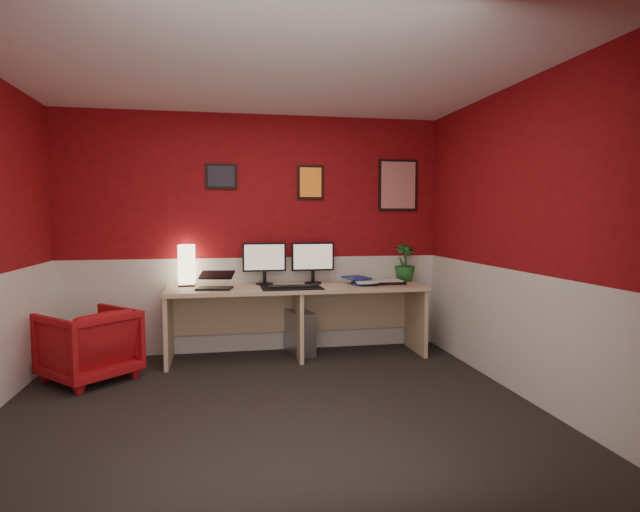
{
  "coord_description": "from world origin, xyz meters",
  "views": [
    {
      "loc": [
        -0.33,
        -3.76,
        1.43
      ],
      "look_at": [
        0.6,
        1.21,
        1.05
      ],
      "focal_mm": 29.12,
      "sensor_mm": 36.0,
      "label": 1
    }
  ],
  "objects_px": {
    "zen_tray": "(387,282)",
    "armchair": "(89,345)",
    "monitor_right": "(313,256)",
    "pc_tower": "(299,332)",
    "desk": "(298,322)",
    "monitor_left": "(264,257)",
    "laptop": "(214,278)",
    "potted_plant": "(405,263)",
    "shoji_lamp": "(187,266)"
  },
  "relations": [
    {
      "from": "desk",
      "to": "armchair",
      "type": "relative_size",
      "value": 3.76
    },
    {
      "from": "desk",
      "to": "pc_tower",
      "type": "distance_m",
      "value": 0.2
    },
    {
      "from": "shoji_lamp",
      "to": "potted_plant",
      "type": "bearing_deg",
      "value": -0.75
    },
    {
      "from": "zen_tray",
      "to": "armchair",
      "type": "bearing_deg",
      "value": -171.64
    },
    {
      "from": "desk",
      "to": "laptop",
      "type": "xyz_separation_m",
      "value": [
        -0.82,
        -0.07,
        0.47
      ]
    },
    {
      "from": "potted_plant",
      "to": "pc_tower",
      "type": "relative_size",
      "value": 0.9
    },
    {
      "from": "zen_tray",
      "to": "shoji_lamp",
      "type": "bearing_deg",
      "value": 173.87
    },
    {
      "from": "desk",
      "to": "armchair",
      "type": "distance_m",
      "value": 1.95
    },
    {
      "from": "pc_tower",
      "to": "armchair",
      "type": "relative_size",
      "value": 0.65
    },
    {
      "from": "desk",
      "to": "monitor_right",
      "type": "distance_m",
      "value": 0.71
    },
    {
      "from": "shoji_lamp",
      "to": "pc_tower",
      "type": "distance_m",
      "value": 1.34
    },
    {
      "from": "potted_plant",
      "to": "pc_tower",
      "type": "xyz_separation_m",
      "value": [
        -1.18,
        -0.06,
        -0.71
      ]
    },
    {
      "from": "laptop",
      "to": "zen_tray",
      "type": "height_order",
      "value": "laptop"
    },
    {
      "from": "laptop",
      "to": "monitor_right",
      "type": "relative_size",
      "value": 0.57
    },
    {
      "from": "monitor_left",
      "to": "monitor_right",
      "type": "distance_m",
      "value": 0.51
    },
    {
      "from": "shoji_lamp",
      "to": "potted_plant",
      "type": "distance_m",
      "value": 2.31
    },
    {
      "from": "monitor_left",
      "to": "shoji_lamp",
      "type": "bearing_deg",
      "value": 177.19
    },
    {
      "from": "monitor_left",
      "to": "pc_tower",
      "type": "height_order",
      "value": "monitor_left"
    },
    {
      "from": "monitor_right",
      "to": "potted_plant",
      "type": "relative_size",
      "value": 1.42
    },
    {
      "from": "zen_tray",
      "to": "monitor_left",
      "type": "bearing_deg",
      "value": 171.84
    },
    {
      "from": "monitor_left",
      "to": "armchair",
      "type": "height_order",
      "value": "monitor_left"
    },
    {
      "from": "zen_tray",
      "to": "pc_tower",
      "type": "relative_size",
      "value": 0.78
    },
    {
      "from": "laptop",
      "to": "pc_tower",
      "type": "relative_size",
      "value": 0.73
    },
    {
      "from": "laptop",
      "to": "monitor_right",
      "type": "bearing_deg",
      "value": 25.22
    },
    {
      "from": "potted_plant",
      "to": "armchair",
      "type": "bearing_deg",
      "value": -168.94
    },
    {
      "from": "armchair",
      "to": "shoji_lamp",
      "type": "bearing_deg",
      "value": 174.49
    },
    {
      "from": "desk",
      "to": "armchair",
      "type": "bearing_deg",
      "value": -167.97
    },
    {
      "from": "monitor_right",
      "to": "potted_plant",
      "type": "xyz_separation_m",
      "value": [
        1.02,
        0.02,
        -0.09
      ]
    },
    {
      "from": "potted_plant",
      "to": "armchair",
      "type": "xyz_separation_m",
      "value": [
        -3.12,
        -0.61,
        -0.62
      ]
    },
    {
      "from": "desk",
      "to": "monitor_right",
      "type": "relative_size",
      "value": 4.48
    },
    {
      "from": "armchair",
      "to": "monitor_right",
      "type": "bearing_deg",
      "value": 151.61
    },
    {
      "from": "desk",
      "to": "pc_tower",
      "type": "relative_size",
      "value": 5.78
    },
    {
      "from": "armchair",
      "to": "monitor_left",
      "type": "bearing_deg",
      "value": 156.7
    },
    {
      "from": "desk",
      "to": "shoji_lamp",
      "type": "distance_m",
      "value": 1.26
    },
    {
      "from": "laptop",
      "to": "pc_tower",
      "type": "bearing_deg",
      "value": 25.1
    },
    {
      "from": "zen_tray",
      "to": "armchair",
      "type": "distance_m",
      "value": 2.92
    },
    {
      "from": "monitor_right",
      "to": "pc_tower",
      "type": "distance_m",
      "value": 0.81
    },
    {
      "from": "zen_tray",
      "to": "potted_plant",
      "type": "bearing_deg",
      "value": 35.72
    },
    {
      "from": "monitor_right",
      "to": "zen_tray",
      "type": "bearing_deg",
      "value": -12.47
    },
    {
      "from": "monitor_left",
      "to": "pc_tower",
      "type": "bearing_deg",
      "value": -8.6
    },
    {
      "from": "pc_tower",
      "to": "shoji_lamp",
      "type": "bearing_deg",
      "value": 162.12
    },
    {
      "from": "desk",
      "to": "armchair",
      "type": "xyz_separation_m",
      "value": [
        -1.91,
        -0.41,
        -0.05
      ]
    },
    {
      "from": "laptop",
      "to": "armchair",
      "type": "distance_m",
      "value": 1.25
    },
    {
      "from": "shoji_lamp",
      "to": "armchair",
      "type": "xyz_separation_m",
      "value": [
        -0.8,
        -0.64,
        -0.62
      ]
    },
    {
      "from": "shoji_lamp",
      "to": "potted_plant",
      "type": "xyz_separation_m",
      "value": [
        2.31,
        -0.03,
        0.0
      ]
    },
    {
      "from": "pc_tower",
      "to": "armchair",
      "type": "bearing_deg",
      "value": -177.52
    },
    {
      "from": "zen_tray",
      "to": "potted_plant",
      "type": "xyz_separation_m",
      "value": [
        0.26,
        0.19,
        0.19
      ]
    },
    {
      "from": "pc_tower",
      "to": "armchair",
      "type": "height_order",
      "value": "armchair"
    },
    {
      "from": "monitor_left",
      "to": "zen_tray",
      "type": "distance_m",
      "value": 1.31
    },
    {
      "from": "desk",
      "to": "monitor_right",
      "type": "xyz_separation_m",
      "value": [
        0.19,
        0.18,
        0.66
      ]
    }
  ]
}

